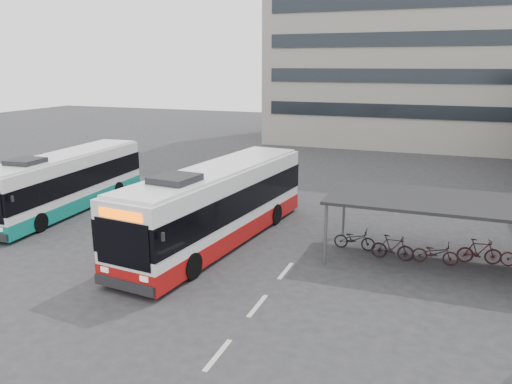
% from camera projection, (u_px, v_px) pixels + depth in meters
% --- Properties ---
extents(ground, '(120.00, 120.00, 0.00)m').
position_uv_depth(ground, '(225.00, 262.00, 19.61)').
color(ground, '#28282B').
rests_on(ground, ground).
extents(bike_shelter, '(10.00, 4.00, 2.54)m').
position_uv_depth(bike_shelter, '(459.00, 229.00, 19.04)').
color(bike_shelter, '#595B60').
rests_on(bike_shelter, ground).
extents(office_block, '(30.00, 15.00, 25.00)m').
position_uv_depth(office_block, '(438.00, 10.00, 47.02)').
color(office_block, gray).
rests_on(office_block, ground).
extents(road_markings, '(0.15, 7.60, 0.01)m').
position_uv_depth(road_markings, '(257.00, 306.00, 16.03)').
color(road_markings, beige).
rests_on(road_markings, ground).
extents(bus_main, '(3.84, 12.22, 3.55)m').
position_uv_depth(bus_main, '(217.00, 205.00, 21.47)').
color(bus_main, white).
rests_on(bus_main, ground).
extents(bus_teal, '(3.10, 11.10, 3.24)m').
position_uv_depth(bus_teal, '(66.00, 182.00, 26.29)').
color(bus_teal, white).
rests_on(bus_teal, ground).
extents(pedestrian, '(0.54, 0.71, 1.75)m').
position_uv_depth(pedestrian, '(135.00, 220.00, 22.01)').
color(pedestrian, black).
rests_on(pedestrian, ground).
extents(sign_totem_mid, '(0.59, 0.27, 2.75)m').
position_uv_depth(sign_totem_mid, '(48.00, 177.00, 28.03)').
color(sign_totem_mid, '#990C09').
rests_on(sign_totem_mid, ground).
extents(sign_totem_north, '(0.51, 0.18, 2.34)m').
position_uv_depth(sign_totem_north, '(66.00, 171.00, 30.58)').
color(sign_totem_north, '#990C09').
rests_on(sign_totem_north, ground).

